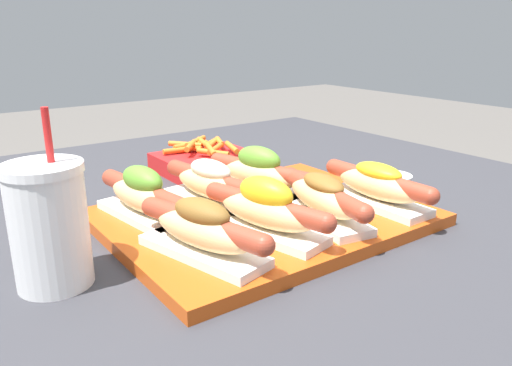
{
  "coord_description": "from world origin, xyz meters",
  "views": [
    {
      "loc": [
        -0.39,
        -0.65,
        1.0
      ],
      "look_at": [
        0.03,
        -0.07,
        0.78
      ],
      "focal_mm": 35.0,
      "sensor_mm": 36.0,
      "label": 1
    }
  ],
  "objects_px": {
    "sauce_bowl": "(392,180)",
    "drink_cup": "(49,225)",
    "hot_dog_5": "(211,184)",
    "hot_dog_2": "(323,198)",
    "hot_dog_4": "(143,195)",
    "hot_dog_0": "(202,229)",
    "fries_basket": "(205,160)",
    "hot_dog_1": "(266,210)",
    "hot_dog_6": "(259,173)",
    "hot_dog_3": "(377,185)",
    "serving_tray": "(264,217)"
  },
  "relations": [
    {
      "from": "serving_tray",
      "to": "hot_dog_1",
      "type": "bearing_deg",
      "value": -125.28
    },
    {
      "from": "hot_dog_4",
      "to": "fries_basket",
      "type": "relative_size",
      "value": 1.13
    },
    {
      "from": "hot_dog_0",
      "to": "hot_dog_1",
      "type": "relative_size",
      "value": 1.0
    },
    {
      "from": "hot_dog_4",
      "to": "fries_basket",
      "type": "distance_m",
      "value": 0.32
    },
    {
      "from": "fries_basket",
      "to": "hot_dog_5",
      "type": "bearing_deg",
      "value": -118.46
    },
    {
      "from": "hot_dog_0",
      "to": "hot_dog_1",
      "type": "xyz_separation_m",
      "value": [
        0.1,
        0.01,
        0.0
      ]
    },
    {
      "from": "hot_dog_1",
      "to": "hot_dog_4",
      "type": "bearing_deg",
      "value": 125.03
    },
    {
      "from": "serving_tray",
      "to": "hot_dog_4",
      "type": "height_order",
      "value": "hot_dog_4"
    },
    {
      "from": "hot_dog_2",
      "to": "hot_dog_3",
      "type": "distance_m",
      "value": 0.11
    },
    {
      "from": "hot_dog_3",
      "to": "hot_dog_0",
      "type": "bearing_deg",
      "value": 179.4
    },
    {
      "from": "drink_cup",
      "to": "hot_dog_2",
      "type": "bearing_deg",
      "value": -10.39
    },
    {
      "from": "serving_tray",
      "to": "fries_basket",
      "type": "relative_size",
      "value": 2.4
    },
    {
      "from": "serving_tray",
      "to": "hot_dog_2",
      "type": "xyz_separation_m",
      "value": [
        0.05,
        -0.07,
        0.04
      ]
    },
    {
      "from": "drink_cup",
      "to": "hot_dog_0",
      "type": "bearing_deg",
      "value": -23.45
    },
    {
      "from": "fries_basket",
      "to": "hot_dog_1",
      "type": "bearing_deg",
      "value": -108.73
    },
    {
      "from": "hot_dog_6",
      "to": "hot_dog_0",
      "type": "bearing_deg",
      "value": -142.17
    },
    {
      "from": "hot_dog_1",
      "to": "sauce_bowl",
      "type": "bearing_deg",
      "value": 12.17
    },
    {
      "from": "hot_dog_6",
      "to": "fries_basket",
      "type": "height_order",
      "value": "hot_dog_6"
    },
    {
      "from": "hot_dog_1",
      "to": "hot_dog_4",
      "type": "height_order",
      "value": "hot_dog_1"
    },
    {
      "from": "serving_tray",
      "to": "fries_basket",
      "type": "distance_m",
      "value": 0.31
    },
    {
      "from": "hot_dog_2",
      "to": "hot_dog_4",
      "type": "relative_size",
      "value": 0.99
    },
    {
      "from": "hot_dog_4",
      "to": "hot_dog_6",
      "type": "xyz_separation_m",
      "value": [
        0.2,
        -0.01,
        0.0
      ]
    },
    {
      "from": "serving_tray",
      "to": "fries_basket",
      "type": "xyz_separation_m",
      "value": [
        0.08,
        0.3,
        0.01
      ]
    },
    {
      "from": "hot_dog_1",
      "to": "hot_dog_2",
      "type": "height_order",
      "value": "hot_dog_1"
    },
    {
      "from": "hot_dog_0",
      "to": "hot_dog_3",
      "type": "height_order",
      "value": "hot_dog_0"
    },
    {
      "from": "hot_dog_5",
      "to": "drink_cup",
      "type": "height_order",
      "value": "drink_cup"
    },
    {
      "from": "hot_dog_0",
      "to": "fries_basket",
      "type": "relative_size",
      "value": 1.11
    },
    {
      "from": "serving_tray",
      "to": "hot_dog_5",
      "type": "height_order",
      "value": "hot_dog_5"
    },
    {
      "from": "hot_dog_5",
      "to": "sauce_bowl",
      "type": "relative_size",
      "value": 2.97
    },
    {
      "from": "serving_tray",
      "to": "hot_dog_5",
      "type": "bearing_deg",
      "value": 122.79
    },
    {
      "from": "hot_dog_4",
      "to": "hot_dog_5",
      "type": "relative_size",
      "value": 1.0
    },
    {
      "from": "hot_dog_4",
      "to": "serving_tray",
      "type": "bearing_deg",
      "value": -27.18
    },
    {
      "from": "hot_dog_0",
      "to": "sauce_bowl",
      "type": "relative_size",
      "value": 2.92
    },
    {
      "from": "hot_dog_4",
      "to": "drink_cup",
      "type": "distance_m",
      "value": 0.18
    },
    {
      "from": "sauce_bowl",
      "to": "drink_cup",
      "type": "bearing_deg",
      "value": -178.64
    },
    {
      "from": "hot_dog_3",
      "to": "hot_dog_6",
      "type": "height_order",
      "value": "hot_dog_6"
    },
    {
      "from": "hot_dog_1",
      "to": "drink_cup",
      "type": "height_order",
      "value": "drink_cup"
    },
    {
      "from": "hot_dog_0",
      "to": "hot_dog_6",
      "type": "distance_m",
      "value": 0.25
    },
    {
      "from": "hot_dog_2",
      "to": "hot_dog_1",
      "type": "bearing_deg",
      "value": 177.89
    },
    {
      "from": "serving_tray",
      "to": "hot_dog_4",
      "type": "xyz_separation_m",
      "value": [
        -0.16,
        0.08,
        0.04
      ]
    },
    {
      "from": "hot_dog_2",
      "to": "hot_dog_4",
      "type": "distance_m",
      "value": 0.26
    },
    {
      "from": "hot_dog_4",
      "to": "sauce_bowl",
      "type": "xyz_separation_m",
      "value": [
        0.46,
        -0.08,
        -0.04
      ]
    },
    {
      "from": "fries_basket",
      "to": "sauce_bowl",
      "type": "bearing_deg",
      "value": -52.8
    },
    {
      "from": "hot_dog_2",
      "to": "hot_dog_5",
      "type": "xyz_separation_m",
      "value": [
        -0.1,
        0.15,
        0.0
      ]
    },
    {
      "from": "drink_cup",
      "to": "hot_dog_5",
      "type": "bearing_deg",
      "value": 17.81
    },
    {
      "from": "sauce_bowl",
      "to": "drink_cup",
      "type": "xyz_separation_m",
      "value": [
        -0.61,
        -0.01,
        0.06
      ]
    },
    {
      "from": "hot_dog_2",
      "to": "hot_dog_3",
      "type": "bearing_deg",
      "value": -3.07
    },
    {
      "from": "hot_dog_5",
      "to": "sauce_bowl",
      "type": "bearing_deg",
      "value": -11.12
    },
    {
      "from": "hot_dog_4",
      "to": "fries_basket",
      "type": "height_order",
      "value": "hot_dog_4"
    },
    {
      "from": "hot_dog_5",
      "to": "drink_cup",
      "type": "xyz_separation_m",
      "value": [
        -0.26,
        -0.08,
        0.02
      ]
    }
  ]
}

